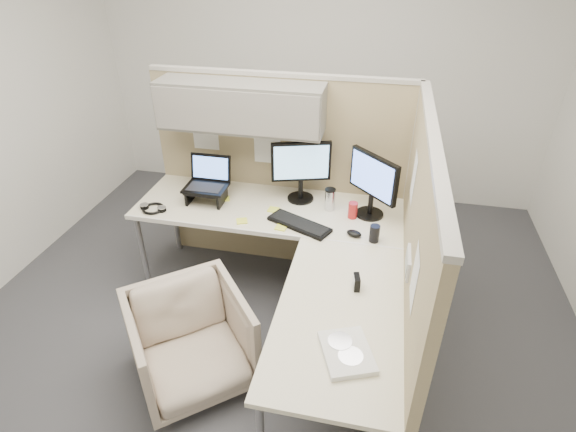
% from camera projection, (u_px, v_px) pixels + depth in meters
% --- Properties ---
extents(ground, '(4.50, 4.50, 0.00)m').
position_uv_depth(ground, '(267.00, 331.00, 3.27)').
color(ground, '#38393E').
rests_on(ground, ground).
extents(partition_back, '(2.00, 0.36, 1.63)m').
position_uv_depth(partition_back, '(264.00, 145.00, 3.42)').
color(partition_back, tan).
rests_on(partition_back, ground).
extents(partition_right, '(0.07, 2.03, 1.63)m').
position_uv_depth(partition_right, '(410.00, 264.00, 2.62)').
color(partition_right, tan).
rests_on(partition_right, ground).
extents(desk, '(2.00, 1.98, 0.73)m').
position_uv_depth(desk, '(288.00, 247.00, 2.99)').
color(desk, beige).
rests_on(desk, ground).
extents(office_chair, '(0.92, 0.92, 0.69)m').
position_uv_depth(office_chair, '(190.00, 338.00, 2.76)').
color(office_chair, beige).
rests_on(office_chair, ground).
extents(monitor_left, '(0.43, 0.20, 0.47)m').
position_uv_depth(monitor_left, '(301.00, 167.00, 3.30)').
color(monitor_left, black).
rests_on(monitor_left, desk).
extents(monitor_right, '(0.34, 0.33, 0.47)m').
position_uv_depth(monitor_right, '(373.00, 181.00, 3.11)').
color(monitor_right, black).
rests_on(monitor_right, desk).
extents(laptop_station, '(0.31, 0.27, 0.33)m').
position_uv_depth(laptop_station, '(207.00, 185.00, 3.38)').
color(laptop_station, black).
rests_on(laptop_station, desk).
extents(keyboard, '(0.48, 0.33, 0.02)m').
position_uv_depth(keyboard, '(299.00, 224.00, 3.12)').
color(keyboard, black).
rests_on(keyboard, desk).
extents(mouse, '(0.12, 0.10, 0.04)m').
position_uv_depth(mouse, '(354.00, 233.00, 3.01)').
color(mouse, black).
rests_on(mouse, desk).
extents(travel_mug, '(0.08, 0.08, 0.17)m').
position_uv_depth(travel_mug, '(330.00, 199.00, 3.28)').
color(travel_mug, silver).
rests_on(travel_mug, desk).
extents(soda_can_green, '(0.07, 0.07, 0.12)m').
position_uv_depth(soda_can_green, '(374.00, 234.00, 2.94)').
color(soda_can_green, black).
rests_on(soda_can_green, desk).
extents(soda_can_silver, '(0.07, 0.07, 0.12)m').
position_uv_depth(soda_can_silver, '(353.00, 210.00, 3.19)').
color(soda_can_silver, '#B21E1E').
rests_on(soda_can_silver, desk).
extents(sticky_note_a, '(0.10, 0.10, 0.01)m').
position_uv_depth(sticky_note_a, '(242.00, 221.00, 3.18)').
color(sticky_note_a, '#E5EC3E').
rests_on(sticky_note_a, desk).
extents(sticky_note_b, '(0.08, 0.08, 0.01)m').
position_uv_depth(sticky_note_b, '(281.00, 227.00, 3.10)').
color(sticky_note_b, '#E5EC3E').
rests_on(sticky_note_b, desk).
extents(sticky_note_c, '(0.10, 0.10, 0.01)m').
position_uv_depth(sticky_note_c, '(225.00, 199.00, 3.45)').
color(sticky_note_c, '#E5EC3E').
rests_on(sticky_note_c, desk).
extents(sticky_note_d, '(0.08, 0.08, 0.01)m').
position_uv_depth(sticky_note_d, '(273.00, 210.00, 3.31)').
color(sticky_note_d, '#E5EC3E').
rests_on(sticky_note_d, desk).
extents(headphones, '(0.21, 0.17, 0.03)m').
position_uv_depth(headphones, '(153.00, 208.00, 3.31)').
color(headphones, black).
rests_on(headphones, desk).
extents(paper_stack, '(0.32, 0.35, 0.03)m').
position_uv_depth(paper_stack, '(347.00, 352.00, 2.15)').
color(paper_stack, white).
rests_on(paper_stack, desk).
extents(desk_clock, '(0.05, 0.09, 0.08)m').
position_uv_depth(desk_clock, '(356.00, 282.00, 2.55)').
color(desk_clock, black).
rests_on(desk_clock, desk).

